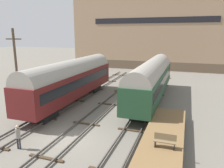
% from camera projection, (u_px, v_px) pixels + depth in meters
% --- Properties ---
extents(ground_plane, '(200.00, 200.00, 0.00)m').
position_uv_depth(ground_plane, '(69.00, 139.00, 17.18)').
color(ground_plane, '#6B665B').
extents(track_left, '(2.60, 60.00, 0.26)m').
position_uv_depth(track_left, '(24.00, 129.00, 18.55)').
color(track_left, '#4C4742').
rests_on(track_left, ground).
extents(track_middle, '(2.60, 60.00, 0.26)m').
position_uv_depth(track_middle, '(69.00, 137.00, 17.15)').
color(track_middle, '#4C4742').
rests_on(track_middle, ground).
extents(track_right, '(2.60, 60.00, 0.26)m').
position_uv_depth(track_right, '(123.00, 146.00, 15.74)').
color(track_right, '#4C4742').
rests_on(track_right, ground).
extents(train_car_maroon, '(3.02, 17.21, 5.12)m').
position_uv_depth(train_car_maroon, '(72.00, 79.00, 25.66)').
color(train_car_maroon, black).
rests_on(train_car_maroon, ground).
extents(train_car_green, '(2.97, 17.89, 5.02)m').
position_uv_depth(train_car_green, '(151.00, 78.00, 26.22)').
color(train_car_green, black).
rests_on(train_car_green, ground).
extents(station_platform, '(2.81, 12.46, 0.95)m').
position_uv_depth(station_platform, '(163.00, 138.00, 15.41)').
color(station_platform, brown).
rests_on(station_platform, ground).
extents(bench, '(1.40, 0.40, 0.91)m').
position_uv_depth(bench, '(165.00, 140.00, 13.91)').
color(bench, brown).
rests_on(bench, station_platform).
extents(person_worker, '(0.32, 0.32, 1.83)m').
position_uv_depth(person_worker, '(18.00, 135.00, 15.41)').
color(person_worker, '#282833').
rests_on(person_worker, ground).
extents(utility_pole, '(1.80, 0.24, 8.60)m').
position_uv_depth(utility_pole, '(17.00, 70.00, 22.04)').
color(utility_pole, '#473828').
rests_on(utility_pole, ground).
extents(warehouse_building, '(38.20, 10.41, 19.82)m').
position_uv_depth(warehouse_building, '(156.00, 26.00, 52.04)').
color(warehouse_building, brown).
rests_on(warehouse_building, ground).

